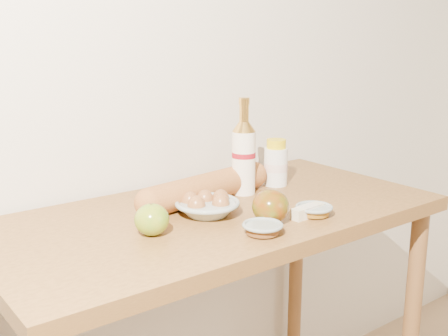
{
  "coord_description": "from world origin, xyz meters",
  "views": [
    {
      "loc": [
        -0.84,
        0.05,
        1.36
      ],
      "look_at": [
        0.0,
        1.15,
        1.02
      ],
      "focal_mm": 45.0,
      "sensor_mm": 36.0,
      "label": 1
    }
  ],
  "objects_px": {
    "table": "(217,254)",
    "cream_bottle": "(276,164)",
    "bourbon_bottle": "(244,155)",
    "egg_bowl": "(207,206)",
    "baguette": "(206,187)"
  },
  "relations": [
    {
      "from": "egg_bowl",
      "to": "bourbon_bottle",
      "type": "bearing_deg",
      "value": 25.66
    },
    {
      "from": "table",
      "to": "cream_bottle",
      "type": "height_order",
      "value": "cream_bottle"
    },
    {
      "from": "bourbon_bottle",
      "to": "baguette",
      "type": "bearing_deg",
      "value": 160.28
    },
    {
      "from": "bourbon_bottle",
      "to": "egg_bowl",
      "type": "height_order",
      "value": "bourbon_bottle"
    },
    {
      "from": "table",
      "to": "cream_bottle",
      "type": "relative_size",
      "value": 8.49
    },
    {
      "from": "baguette",
      "to": "bourbon_bottle",
      "type": "bearing_deg",
      "value": -9.24
    },
    {
      "from": "bourbon_bottle",
      "to": "egg_bowl",
      "type": "distance_m",
      "value": 0.24
    },
    {
      "from": "bourbon_bottle",
      "to": "baguette",
      "type": "xyz_separation_m",
      "value": [
        -0.13,
        0.0,
        -0.07
      ]
    },
    {
      "from": "table",
      "to": "cream_bottle",
      "type": "bearing_deg",
      "value": 17.31
    },
    {
      "from": "table",
      "to": "egg_bowl",
      "type": "xyz_separation_m",
      "value": [
        -0.04,
        -0.02,
        0.15
      ]
    },
    {
      "from": "egg_bowl",
      "to": "cream_bottle",
      "type": "bearing_deg",
      "value": 17.67
    },
    {
      "from": "table",
      "to": "baguette",
      "type": "bearing_deg",
      "value": 74.38
    },
    {
      "from": "table",
      "to": "bourbon_bottle",
      "type": "relative_size",
      "value": 4.32
    },
    {
      "from": "bourbon_bottle",
      "to": "cream_bottle",
      "type": "relative_size",
      "value": 1.96
    },
    {
      "from": "egg_bowl",
      "to": "baguette",
      "type": "relative_size",
      "value": 0.46
    }
  ]
}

